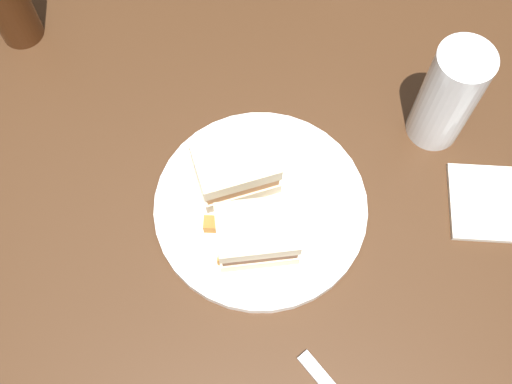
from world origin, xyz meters
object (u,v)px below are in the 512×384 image
Objects in this scene: sandwich_half_left at (235,167)px; plate at (261,207)px; pint_glass at (446,101)px; sandwich_half_right at (257,234)px; napkin at (483,203)px.

plate is at bearing 34.26° from sandwich_half_left.
pint_glass is at bearing 111.40° from plate.
sandwich_half_right is at bearing -10.83° from plate.
plate is 2.60× the size of napkin.
pint_glass is (-0.06, 0.29, 0.03)m from sandwich_half_left.
napkin is at bearing 78.88° from sandwich_half_left.
sandwich_half_right is at bearing 11.72° from sandwich_half_left.
sandwich_half_right is at bearing -84.59° from napkin.
sandwich_half_left is (-0.04, -0.03, 0.04)m from plate.
sandwich_half_right is 0.60× the size of pint_glass.
pint_glass is at bearing 119.65° from sandwich_half_right.
pint_glass reaches higher than napkin.
plate is 0.06m from sandwich_half_right.
pint_glass is 0.15m from napkin.
sandwich_half_left reaches higher than plate.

